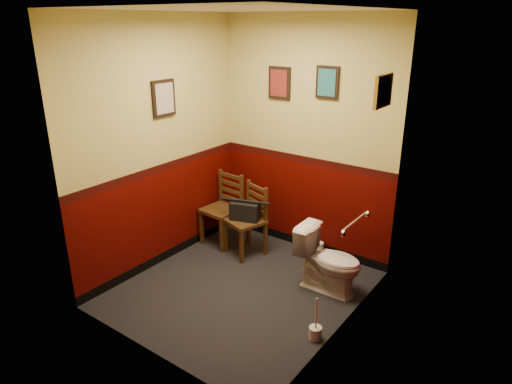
% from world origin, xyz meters
% --- Properties ---
extents(floor, '(2.20, 2.40, 0.00)m').
position_xyz_m(floor, '(0.00, 0.00, 0.00)').
color(floor, black).
rests_on(floor, ground).
extents(ceiling, '(2.20, 2.40, 0.00)m').
position_xyz_m(ceiling, '(0.00, 0.00, 2.70)').
color(ceiling, silver).
rests_on(ceiling, ground).
extents(wall_back, '(2.20, 0.00, 2.70)m').
position_xyz_m(wall_back, '(0.00, 1.20, 1.35)').
color(wall_back, '#420503').
rests_on(wall_back, ground).
extents(wall_front, '(2.20, 0.00, 2.70)m').
position_xyz_m(wall_front, '(0.00, -1.20, 1.35)').
color(wall_front, '#420503').
rests_on(wall_front, ground).
extents(wall_left, '(0.00, 2.40, 2.70)m').
position_xyz_m(wall_left, '(-1.10, 0.00, 1.35)').
color(wall_left, '#420503').
rests_on(wall_left, ground).
extents(wall_right, '(0.00, 2.40, 2.70)m').
position_xyz_m(wall_right, '(1.10, 0.00, 1.35)').
color(wall_right, '#420503').
rests_on(wall_right, ground).
extents(grab_bar, '(0.05, 0.56, 0.06)m').
position_xyz_m(grab_bar, '(1.07, 0.25, 0.95)').
color(grab_bar, silver).
rests_on(grab_bar, wall_right).
extents(framed_print_back_a, '(0.28, 0.04, 0.36)m').
position_xyz_m(framed_print_back_a, '(-0.35, 1.18, 1.95)').
color(framed_print_back_a, black).
rests_on(framed_print_back_a, wall_back).
extents(framed_print_back_b, '(0.26, 0.04, 0.34)m').
position_xyz_m(framed_print_back_b, '(0.25, 1.18, 2.00)').
color(framed_print_back_b, black).
rests_on(framed_print_back_b, wall_back).
extents(framed_print_left, '(0.04, 0.30, 0.38)m').
position_xyz_m(framed_print_left, '(-1.08, 0.10, 1.85)').
color(framed_print_left, black).
rests_on(framed_print_left, wall_left).
extents(framed_print_right, '(0.04, 0.34, 0.28)m').
position_xyz_m(framed_print_right, '(1.08, 0.60, 2.05)').
color(framed_print_right, olive).
rests_on(framed_print_right, wall_right).
extents(toilet, '(0.69, 0.40, 0.66)m').
position_xyz_m(toilet, '(0.72, 0.52, 0.33)').
color(toilet, white).
rests_on(toilet, floor).
extents(toilet_brush, '(0.11, 0.11, 0.41)m').
position_xyz_m(toilet_brush, '(1.00, -0.24, 0.07)').
color(toilet_brush, silver).
rests_on(toilet_brush, floor).
extents(chair_left, '(0.44, 0.44, 0.88)m').
position_xyz_m(chair_left, '(-0.85, 0.74, 0.44)').
color(chair_left, '#3E2812').
rests_on(chair_left, floor).
extents(chair_right, '(0.49, 0.49, 0.84)m').
position_xyz_m(chair_right, '(-0.43, 0.68, 0.42)').
color(chair_right, '#3E2812').
rests_on(chair_right, floor).
extents(handbag, '(0.37, 0.26, 0.25)m').
position_xyz_m(handbag, '(-0.44, 0.64, 0.55)').
color(handbag, black).
rests_on(handbag, chair_right).
extents(tp_stack, '(0.21, 0.11, 0.19)m').
position_xyz_m(tp_stack, '(0.31, 1.08, 0.08)').
color(tp_stack, silver).
rests_on(tp_stack, floor).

